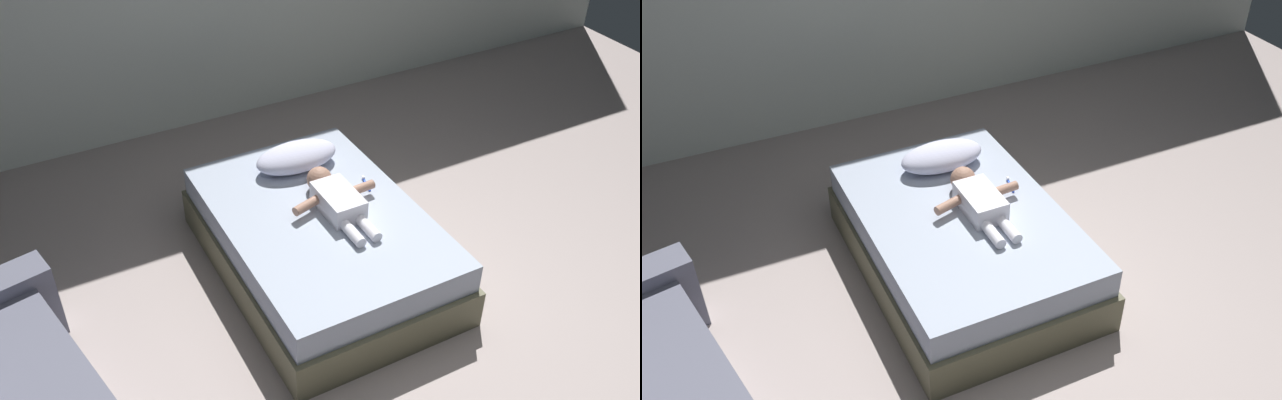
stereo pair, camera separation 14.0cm
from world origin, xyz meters
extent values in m
plane|color=#A99995|center=(0.00, 0.00, 0.00)|extent=(8.00, 8.00, 0.00)
cube|color=#5F5C44|center=(-0.24, 0.88, 0.13)|extent=(1.16, 1.71, 0.25)
cube|color=#A5B0C4|center=(-0.24, 0.88, 0.34)|extent=(1.12, 1.64, 0.18)
ellipsoid|color=silver|center=(-0.15, 1.38, 0.51)|extent=(0.55, 0.29, 0.16)
cube|color=white|center=(-0.13, 0.86, 0.50)|extent=(0.20, 0.34, 0.13)
sphere|color=#AA7A63|center=(-0.13, 1.09, 0.51)|extent=(0.16, 0.16, 0.16)
cylinder|color=#AA7A63|center=(-0.32, 0.91, 0.50)|extent=(0.19, 0.10, 0.06)
cylinder|color=#AA7A63|center=(0.05, 0.91, 0.50)|extent=(0.18, 0.07, 0.06)
cylinder|color=white|center=(-0.18, 0.60, 0.47)|extent=(0.06, 0.20, 0.06)
cylinder|color=white|center=(-0.08, 0.60, 0.47)|extent=(0.06, 0.20, 0.06)
cube|color=blue|center=(0.15, 1.00, 0.44)|extent=(0.04, 0.13, 0.01)
cube|color=white|center=(0.16, 1.06, 0.45)|extent=(0.02, 0.03, 0.01)
camera|label=1|loc=(-1.78, -2.03, 2.98)|focal=39.75mm
camera|label=2|loc=(-1.65, -2.09, 2.98)|focal=39.75mm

